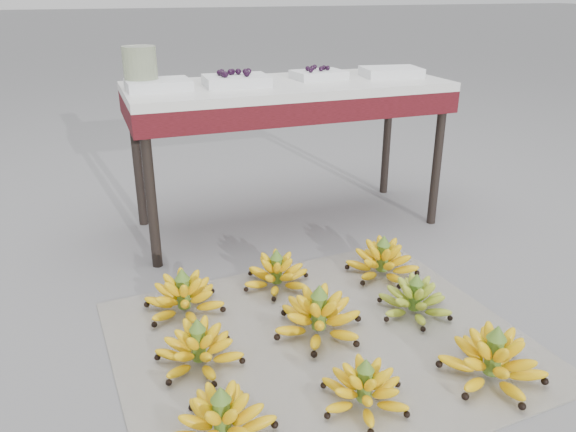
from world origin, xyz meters
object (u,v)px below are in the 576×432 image
object	(u,v)px
vendor_table	(288,100)
newspaper_mat	(320,342)
glass_jar	(140,68)
bunch_front_right	(493,361)
bunch_back_left	(184,297)
bunch_front_left	(222,422)
bunch_back_center	(277,274)
bunch_front_center	(364,389)
bunch_back_right	(382,261)
tray_far_left	(158,85)
tray_left	(236,80)
tray_right	(319,74)
bunch_mid_center	(319,317)
bunch_mid_right	(415,300)
tray_far_right	(391,72)
bunch_mid_left	(199,349)

from	to	relation	value
vendor_table	newspaper_mat	bearing A→B (deg)	-104.06
glass_jar	newspaper_mat	bearing A→B (deg)	-69.03
bunch_front_right	bunch_back_left	xyz separation A→B (m)	(-0.76, 0.66, -0.00)
bunch_front_left	bunch_back_center	bearing A→B (deg)	74.47
bunch_back_center	bunch_front_center	bearing A→B (deg)	-74.62
bunch_back_right	vendor_table	distance (m)	0.83
tray_far_left	tray_left	bearing A→B (deg)	-1.94
bunch_front_center	tray_right	size ratio (longest dim) A/B	1.04
bunch_mid_center	bunch_mid_right	size ratio (longest dim) A/B	1.36
bunch_back_right	tray_right	distance (m)	0.91
bunch_mid_right	tray_far_right	bearing A→B (deg)	66.45
bunch_front_left	tray_far_left	distance (m)	1.39
tray_right	bunch_front_center	bearing A→B (deg)	-107.40
bunch_mid_left	bunch_mid_right	xyz separation A→B (m)	(0.75, 0.02, -0.00)
bunch_back_left	glass_jar	bearing A→B (deg)	75.04
tray_far_right	bunch_back_left	bearing A→B (deg)	-151.14
bunch_mid_center	glass_jar	xyz separation A→B (m)	(-0.39, 0.94, 0.68)
vendor_table	tray_left	bearing A→B (deg)	-175.95
bunch_front_right	tray_far_left	xyz separation A→B (m)	(-0.70, 1.28, 0.62)
bunch_mid_right	newspaper_mat	bearing A→B (deg)	-174.87
glass_jar	bunch_front_left	bearing A→B (deg)	-90.78
bunch_front_right	bunch_mid_center	xyz separation A→B (m)	(-0.37, 0.38, 0.00)
newspaper_mat	vendor_table	xyz separation A→B (m)	(0.24, 0.95, 0.59)
bunch_mid_right	vendor_table	distance (m)	1.06
tray_far_right	newspaper_mat	bearing A→B (deg)	-128.34
tray_far_left	bunch_front_left	bearing A→B (deg)	-93.56
bunch_back_center	tray_far_right	world-z (taller)	tray_far_right
bunch_mid_right	bunch_mid_left	bearing A→B (deg)	-179.17
vendor_table	bunch_front_center	bearing A→B (deg)	-100.99
bunch_mid_left	tray_left	size ratio (longest dim) A/B	1.27
bunch_mid_center	vendor_table	world-z (taller)	vendor_table
bunch_back_center	bunch_back_right	distance (m)	0.42
tray_far_left	bunch_front_center	bearing A→B (deg)	-76.11
bunch_back_center	tray_left	bearing A→B (deg)	102.94
bunch_back_right	glass_jar	world-z (taller)	glass_jar
tray_left	bunch_mid_center	bearing A→B (deg)	-89.36
bunch_front_left	bunch_back_right	world-z (taller)	bunch_back_right
bunch_mid_center	bunch_mid_right	bearing A→B (deg)	11.44
bunch_mid_right	bunch_back_center	size ratio (longest dim) A/B	0.83
tray_far_left	vendor_table	bearing A→B (deg)	0.62
bunch_mid_right	tray_left	size ratio (longest dim) A/B	0.94
bunch_front_left	tray_far_left	xyz separation A→B (m)	(0.08, 1.24, 0.62)
tray_far_right	glass_jar	world-z (taller)	glass_jar
bunch_mid_left	bunch_mid_center	xyz separation A→B (m)	(0.40, 0.03, 0.01)
bunch_mid_left	tray_far_left	size ratio (longest dim) A/B	1.36
bunch_front_right	bunch_mid_right	xyz separation A→B (m)	(-0.02, 0.38, -0.01)
bunch_front_left	vendor_table	bearing A→B (deg)	76.70
bunch_front_right	bunch_back_right	bearing A→B (deg)	82.27
bunch_back_left	bunch_back_right	bearing A→B (deg)	-14.87
bunch_back_center	tray_far_left	distance (m)	0.89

